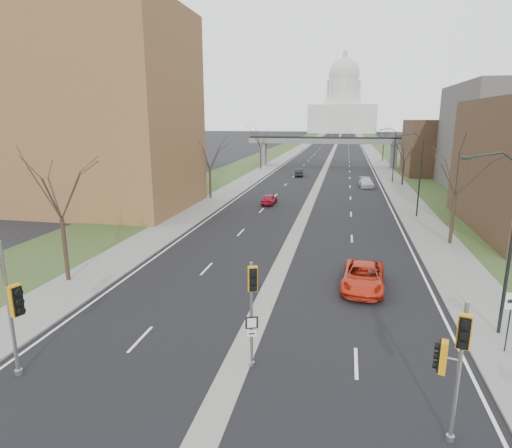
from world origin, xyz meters
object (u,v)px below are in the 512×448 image
(signal_pole_median, at_px, (252,298))
(car_right_near, at_px, (363,277))
(car_left_near, at_px, (269,199))
(car_right_mid, at_px, (366,183))
(speed_limit_sign, at_px, (511,311))
(signal_pole_left, at_px, (4,292))
(car_left_far, at_px, (299,172))
(signal_pole_right, at_px, (454,354))

(signal_pole_median, height_order, car_right_near, signal_pole_median)
(car_left_near, bearing_deg, car_right_near, 114.62)
(car_right_mid, bearing_deg, car_right_near, -97.22)
(signal_pole_median, relative_size, speed_limit_sign, 1.65)
(signal_pole_left, bearing_deg, speed_limit_sign, 35.26)
(speed_limit_sign, height_order, car_right_mid, speed_limit_sign)
(car_left_near, relative_size, car_left_far, 0.90)
(speed_limit_sign, height_order, car_left_near, speed_limit_sign)
(signal_pole_left, height_order, speed_limit_sign, signal_pole_left)
(car_left_far, bearing_deg, signal_pole_median, 88.61)
(car_right_near, bearing_deg, car_right_mid, 91.40)
(car_left_near, bearing_deg, speed_limit_sign, 119.51)
(signal_pole_right, height_order, car_left_far, signal_pole_right)
(signal_pole_right, xyz_separation_m, car_left_near, (-12.47, 37.92, -2.56))
(signal_pole_left, xyz_separation_m, signal_pole_median, (9.16, 2.61, -0.51))
(signal_pole_left, xyz_separation_m, car_left_far, (4.35, 64.79, -3.05))
(car_left_near, relative_size, car_right_near, 0.69)
(signal_pole_right, height_order, car_right_near, signal_pole_right)
(signal_pole_left, height_order, signal_pole_median, signal_pole_left)
(car_left_far, xyz_separation_m, car_right_near, (9.63, -52.19, 0.07))
(signal_pole_left, height_order, car_right_near, signal_pole_left)
(car_left_far, bearing_deg, car_left_near, 82.70)
(signal_pole_median, distance_m, car_right_near, 11.36)
(signal_pole_median, height_order, car_left_near, signal_pole_median)
(signal_pole_left, bearing_deg, signal_pole_right, 17.50)
(car_left_far, distance_m, car_right_near, 53.07)
(speed_limit_sign, bearing_deg, car_left_far, 90.92)
(car_left_far, xyz_separation_m, car_right_mid, (11.45, -10.72, 0.01))
(signal_pole_right, bearing_deg, car_left_near, 123.15)
(signal_pole_left, distance_m, car_left_far, 65.00)
(car_right_near, bearing_deg, signal_pole_right, -76.58)
(signal_pole_right, bearing_deg, car_right_mid, 105.29)
(signal_pole_median, height_order, speed_limit_sign, signal_pole_median)
(car_left_near, bearing_deg, signal_pole_left, 86.75)
(speed_limit_sign, relative_size, car_left_far, 0.68)
(signal_pole_right, xyz_separation_m, car_right_mid, (-0.32, 54.27, -2.50))
(car_right_near, xyz_separation_m, car_right_mid, (1.82, 41.47, -0.06))
(signal_pole_left, bearing_deg, car_right_near, 60.28)
(car_left_near, xyz_separation_m, car_right_near, (10.33, -25.12, 0.11))
(car_left_near, xyz_separation_m, car_left_far, (0.70, 27.08, 0.05))
(signal_pole_right, distance_m, speed_limit_sign, 7.45)
(signal_pole_left, height_order, signal_pole_right, signal_pole_left)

